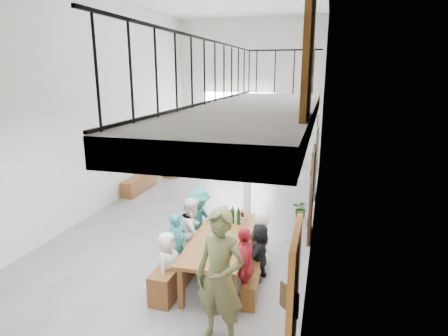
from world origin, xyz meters
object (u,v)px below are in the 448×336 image
(side_bench, at_px, (140,184))
(serving_counter, at_px, (220,151))
(bench_inner, at_px, (185,261))
(host_standing, at_px, (220,278))
(bicycle_near, at_px, (266,157))
(oak_barrel, at_px, (171,162))
(tasting_table, at_px, (222,241))

(side_bench, distance_m, serving_counter, 4.25)
(bench_inner, height_order, serving_counter, serving_counter)
(bench_inner, bearing_deg, host_standing, -52.64)
(side_bench, bearing_deg, serving_counter, 70.27)
(serving_counter, bearing_deg, side_bench, -111.50)
(serving_counter, bearing_deg, bicycle_near, -3.87)
(bench_inner, xyz_separation_m, oak_barrel, (-2.83, 6.01, 0.25))
(bicycle_near, bearing_deg, bench_inner, 163.00)
(bench_inner, bearing_deg, bicycle_near, 90.06)
(tasting_table, xyz_separation_m, bench_inner, (-0.68, -0.08, -0.45))
(side_bench, height_order, oak_barrel, oak_barrel)
(tasting_table, bearing_deg, side_bench, 130.02)
(oak_barrel, relative_size, host_standing, 0.54)
(side_bench, bearing_deg, bench_inner, -53.59)
(tasting_table, bearing_deg, host_standing, -77.72)
(host_standing, relative_size, bicycle_near, 1.24)
(tasting_table, relative_size, oak_barrel, 2.36)
(bicycle_near, bearing_deg, side_bench, 124.29)
(tasting_table, xyz_separation_m, serving_counter, (-2.36, 8.14, -0.20))
(oak_barrel, bearing_deg, bench_inner, -64.78)
(tasting_table, distance_m, bench_inner, 0.82)
(tasting_table, distance_m, serving_counter, 8.47)
(tasting_table, bearing_deg, bench_inner, -176.07)
(side_bench, xyz_separation_m, serving_counter, (1.43, 3.99, 0.27))
(host_standing, distance_m, bicycle_near, 9.69)
(tasting_table, xyz_separation_m, side_bench, (-3.79, 4.14, -0.47))
(tasting_table, distance_m, bicycle_near, 8.09)
(serving_counter, distance_m, host_standing, 10.10)
(bench_inner, height_order, side_bench, bench_inner)
(side_bench, bearing_deg, oak_barrel, 81.02)
(oak_barrel, relative_size, serving_counter, 0.53)
(bench_inner, height_order, bicycle_near, bicycle_near)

